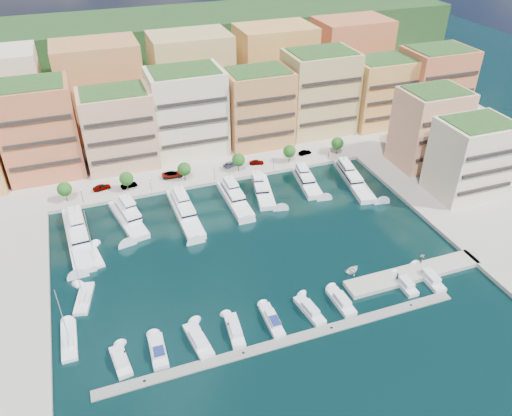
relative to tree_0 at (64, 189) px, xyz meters
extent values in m
plane|color=black|center=(40.00, -33.50, -4.74)|extent=(400.00, 400.00, 0.00)
cube|color=#9E998E|center=(40.00, 28.50, -4.74)|extent=(220.00, 64.00, 2.00)
cube|color=#9E998E|center=(102.00, -41.50, -4.74)|extent=(34.00, 76.00, 2.00)
cube|color=#1B3B18|center=(40.00, 76.50, -4.74)|extent=(240.00, 40.00, 58.00)
cube|color=gray|center=(37.00, -63.50, -4.74)|extent=(72.00, 2.20, 0.35)
cube|color=#9E998E|center=(70.00, -55.50, -4.74)|extent=(32.00, 5.00, 2.00)
cube|color=#CC5D44|center=(-4.00, 18.50, 9.26)|extent=(20.00, 16.00, 26.00)
cube|color=black|center=(-4.00, 10.25, 9.26)|extent=(18.40, 0.50, 0.90)
cube|color=#284B1E|center=(-4.00, 18.50, 22.66)|extent=(17.60, 14.08, 0.80)
cube|color=#DDA47B|center=(17.00, 16.50, 7.26)|extent=(20.00, 15.00, 22.00)
cube|color=black|center=(17.00, 8.75, 7.26)|extent=(18.40, 0.50, 0.90)
cube|color=#284B1E|center=(17.00, 16.50, 18.66)|extent=(17.60, 13.20, 0.80)
cube|color=beige|center=(38.00, 18.50, 8.76)|extent=(22.00, 16.00, 25.00)
cube|color=black|center=(38.00, 10.25, 8.76)|extent=(20.24, 0.50, 0.90)
cube|color=#284B1E|center=(38.00, 18.50, 21.66)|extent=(19.36, 14.08, 0.80)
cube|color=#B68344|center=(60.00, 16.50, 7.76)|extent=(20.00, 15.00, 23.00)
cube|color=black|center=(60.00, 8.75, 7.76)|extent=(18.40, 0.50, 0.90)
cube|color=#284B1E|center=(60.00, 16.50, 19.66)|extent=(17.60, 13.20, 0.80)
cube|color=tan|center=(82.00, 18.50, 9.26)|extent=(22.00, 16.00, 26.00)
cube|color=black|center=(82.00, 10.25, 9.26)|extent=(20.24, 0.50, 0.90)
cube|color=#284B1E|center=(82.00, 18.50, 22.66)|extent=(19.36, 14.08, 0.80)
cube|color=#E5A753|center=(104.00, 16.50, 7.26)|extent=(20.00, 15.00, 22.00)
cube|color=black|center=(104.00, 8.75, 7.26)|extent=(18.40, 0.50, 0.90)
cube|color=#284B1E|center=(104.00, 16.50, 18.66)|extent=(17.60, 13.20, 0.80)
cube|color=#CC5D44|center=(124.00, 14.50, 8.26)|extent=(22.00, 16.00, 24.00)
cube|color=black|center=(124.00, 6.25, 8.26)|extent=(20.24, 0.50, 0.90)
cube|color=#284B1E|center=(124.00, 14.50, 20.66)|extent=(19.36, 14.08, 0.80)
cube|color=#DDA47B|center=(102.00, -13.50, 7.26)|extent=(18.00, 14.00, 22.00)
cube|color=black|center=(102.00, -20.75, 7.26)|extent=(16.56, 0.50, 0.90)
cube|color=#284B1E|center=(102.00, -13.50, 18.66)|extent=(15.84, 12.32, 0.80)
cube|color=beige|center=(102.00, -31.50, 6.26)|extent=(18.00, 14.00, 20.00)
cube|color=black|center=(102.00, -38.75, 6.26)|extent=(16.56, 0.50, 0.90)
cube|color=#284B1E|center=(102.00, -31.50, 16.66)|extent=(15.84, 12.32, 0.80)
cube|color=beige|center=(-15.00, 40.50, 11.26)|extent=(26.00, 18.00, 30.00)
cube|color=#B68344|center=(15.00, 40.50, 11.26)|extent=(26.00, 18.00, 30.00)
cube|color=tan|center=(45.00, 40.50, 11.26)|extent=(26.00, 18.00, 30.00)
cube|color=#E5A753|center=(75.00, 40.50, 11.26)|extent=(26.00, 18.00, 30.00)
cube|color=#CC5D44|center=(105.00, 40.50, 11.26)|extent=(26.00, 18.00, 30.00)
cylinder|color=#473323|center=(0.00, 0.00, -2.24)|extent=(0.24, 0.24, 3.00)
sphere|color=#164D18|center=(0.00, 0.00, 0.01)|extent=(3.80, 3.80, 3.80)
cylinder|color=#473323|center=(16.00, 0.00, -2.24)|extent=(0.24, 0.24, 3.00)
sphere|color=#164D18|center=(16.00, 0.00, 0.01)|extent=(3.80, 3.80, 3.80)
cylinder|color=#473323|center=(32.00, 0.00, -2.24)|extent=(0.24, 0.24, 3.00)
sphere|color=#164D18|center=(32.00, 0.00, 0.01)|extent=(3.80, 3.80, 3.80)
cylinder|color=#473323|center=(48.00, 0.00, -2.24)|extent=(0.24, 0.24, 3.00)
sphere|color=#164D18|center=(48.00, 0.00, 0.01)|extent=(3.80, 3.80, 3.80)
cylinder|color=#473323|center=(64.00, 0.00, -2.24)|extent=(0.24, 0.24, 3.00)
sphere|color=#164D18|center=(64.00, 0.00, 0.01)|extent=(3.80, 3.80, 3.80)
cylinder|color=#473323|center=(80.00, 0.00, -2.24)|extent=(0.24, 0.24, 3.00)
sphere|color=#164D18|center=(80.00, 0.00, 0.01)|extent=(3.80, 3.80, 3.80)
cylinder|color=black|center=(4.00, -2.30, -1.74)|extent=(0.10, 0.10, 4.00)
sphere|color=#FFF2CC|center=(4.00, -2.30, 0.31)|extent=(0.30, 0.30, 0.30)
cylinder|color=black|center=(22.00, -2.30, -1.74)|extent=(0.10, 0.10, 4.00)
sphere|color=#FFF2CC|center=(22.00, -2.30, 0.31)|extent=(0.30, 0.30, 0.30)
cylinder|color=black|center=(40.00, -2.30, -1.74)|extent=(0.10, 0.10, 4.00)
sphere|color=#FFF2CC|center=(40.00, -2.30, 0.31)|extent=(0.30, 0.30, 0.30)
cylinder|color=black|center=(58.00, -2.30, -1.74)|extent=(0.10, 0.10, 4.00)
sphere|color=#FFF2CC|center=(58.00, -2.30, 0.31)|extent=(0.30, 0.30, 0.30)
cylinder|color=black|center=(76.00, -2.30, -1.74)|extent=(0.10, 0.10, 4.00)
sphere|color=#FFF2CC|center=(76.00, -2.30, 0.31)|extent=(0.30, 0.30, 0.30)
cube|color=white|center=(1.65, -17.64, -4.39)|extent=(6.47, 26.53, 2.30)
cube|color=white|center=(1.65, -15.01, -2.34)|extent=(4.84, 14.67, 1.80)
cube|color=black|center=(1.65, -15.01, -2.34)|extent=(4.90, 14.74, 0.55)
cube|color=white|center=(1.65, -12.91, -0.74)|extent=(3.36, 8.05, 1.40)
cylinder|color=#B2B2B7|center=(1.65, -11.33, 0.86)|extent=(0.14, 0.14, 1.80)
cube|color=white|center=(14.12, -13.84, -4.39)|extent=(8.12, 19.21, 2.30)
cube|color=white|center=(14.12, -11.97, -2.34)|extent=(5.67, 10.80, 1.80)
cube|color=black|center=(14.12, -11.97, -2.34)|extent=(5.74, 10.87, 0.55)
cube|color=white|center=(14.12, -10.48, -0.74)|extent=(3.78, 6.03, 1.40)
cylinder|color=#B2B2B7|center=(14.12, -9.36, 0.86)|extent=(0.14, 0.14, 1.80)
cube|color=black|center=(14.12, -13.84, -4.84)|extent=(8.17, 19.27, 0.35)
cube|color=white|center=(28.21, -16.01, -4.39)|extent=(5.27, 23.14, 2.30)
cube|color=white|center=(28.21, -13.71, -2.34)|extent=(4.14, 12.76, 1.80)
cube|color=black|center=(28.21, -13.71, -2.34)|extent=(4.20, 12.82, 0.55)
cube|color=white|center=(28.21, -11.86, -0.74)|extent=(2.96, 6.98, 1.40)
cylinder|color=#B2B2B7|center=(28.21, -10.48, 0.86)|extent=(0.14, 0.14, 1.80)
cube|color=white|center=(42.32, -14.01, -4.39)|extent=(4.79, 19.08, 2.30)
cube|color=white|center=(42.32, -12.11, -2.34)|extent=(3.86, 10.51, 1.80)
cube|color=black|center=(42.32, -12.11, -2.34)|extent=(3.92, 10.57, 0.55)
cube|color=white|center=(42.32, -10.59, -0.74)|extent=(2.80, 5.74, 1.40)
cylinder|color=#B2B2B7|center=(42.32, -9.45, 0.86)|extent=(0.14, 0.14, 1.80)
cube|color=white|center=(50.87, -12.92, -4.39)|extent=(7.50, 17.34, 2.30)
cube|color=white|center=(50.87, -11.23, -2.34)|extent=(5.25, 9.77, 1.80)
cube|color=black|center=(50.87, -11.23, -2.34)|extent=(5.32, 9.84, 0.55)
cube|color=white|center=(50.87, -9.89, -0.74)|extent=(3.50, 5.45, 1.40)
cylinder|color=#B2B2B7|center=(50.87, -8.88, 0.86)|extent=(0.14, 0.14, 1.80)
cube|color=black|center=(50.87, -12.92, -4.84)|extent=(7.56, 17.40, 0.35)
cube|color=white|center=(64.32, -12.56, -4.39)|extent=(6.47, 16.56, 2.30)
cube|color=white|center=(64.32, -10.95, -2.34)|extent=(4.71, 9.26, 1.80)
cube|color=black|center=(64.32, -10.95, -2.34)|extent=(4.78, 9.33, 0.55)
cube|color=white|center=(64.32, -9.66, -0.74)|extent=(3.22, 5.14, 1.40)
cylinder|color=#B2B2B7|center=(64.32, -8.69, 0.86)|extent=(0.14, 0.14, 1.80)
cube|color=white|center=(77.32, -15.98, -4.39)|extent=(7.93, 23.36, 2.30)
cube|color=white|center=(77.32, -13.68, -2.34)|extent=(5.55, 13.03, 1.80)
cube|color=black|center=(77.32, -13.68, -2.34)|extent=(5.61, 13.10, 0.55)
cube|color=white|center=(77.32, -11.84, -0.74)|extent=(3.69, 7.21, 1.40)
cylinder|color=#B2B2B7|center=(77.32, -10.47, 0.86)|extent=(0.14, 0.14, 1.80)
cube|color=silver|center=(6.69, -58.00, -4.49)|extent=(3.52, 7.63, 1.40)
cube|color=silver|center=(6.69, -58.37, -3.19)|extent=(2.46, 3.76, 1.10)
cube|color=black|center=(6.69, -56.90, -3.44)|extent=(1.86, 0.34, 0.55)
cube|color=silver|center=(13.41, -58.00, -4.49)|extent=(2.97, 8.05, 1.40)
cube|color=silver|center=(13.41, -58.40, -3.19)|extent=(2.26, 3.88, 1.10)
cube|color=black|center=(13.41, -56.80, -3.44)|extent=(2.00, 0.15, 0.55)
cube|color=navy|center=(13.41, -59.44, -2.59)|extent=(2.00, 2.44, 0.12)
cube|color=silver|center=(20.99, -58.00, -4.49)|extent=(4.08, 9.47, 1.40)
cube|color=silver|center=(20.99, -58.46, -3.19)|extent=(2.80, 4.66, 1.10)
cube|color=black|center=(20.99, -56.62, -3.44)|extent=(2.04, 0.38, 0.55)
cube|color=silver|center=(28.12, -58.00, -4.49)|extent=(3.20, 8.73, 1.40)
cube|color=silver|center=(28.12, -58.43, -3.19)|extent=(2.28, 4.25, 1.10)
cube|color=black|center=(28.12, -56.72, -3.44)|extent=(1.79, 0.25, 0.55)
cube|color=silver|center=(35.75, -58.00, -4.49)|extent=(2.44, 9.07, 1.40)
cube|color=silver|center=(35.75, -58.45, -3.19)|extent=(1.88, 4.36, 1.10)
cube|color=black|center=(35.75, -56.64, -3.44)|extent=(1.70, 0.11, 0.55)
cube|color=navy|center=(35.75, -59.63, -2.59)|extent=(1.68, 2.73, 0.12)
cube|color=silver|center=(43.87, -58.00, -4.49)|extent=(3.63, 8.86, 1.40)
cube|color=silver|center=(43.87, -58.43, -3.19)|extent=(2.48, 4.35, 1.10)
cube|color=black|center=(43.87, -56.71, -3.44)|extent=(1.77, 0.34, 0.55)
cube|color=silver|center=(50.95, -58.00, -4.49)|extent=(3.02, 8.29, 1.40)
cube|color=silver|center=(50.95, -58.41, -3.19)|extent=(2.26, 4.01, 1.10)
cube|color=black|center=(50.95, -56.77, -3.44)|extent=(1.96, 0.17, 0.55)
cube|color=silver|center=(66.16, -58.00, -4.49)|extent=(2.61, 7.09, 1.40)
cube|color=silver|center=(66.16, -58.35, -3.19)|extent=(2.00, 3.42, 1.10)
cube|color=black|center=(66.16, -56.94, -3.44)|extent=(1.80, 0.13, 0.55)
cube|color=silver|center=(72.30, -58.00, -4.49)|extent=(3.00, 9.13, 1.40)
cube|color=silver|center=(72.30, -58.45, -3.19)|extent=(2.24, 4.41, 1.10)
cube|color=black|center=(72.30, -56.64, -3.44)|extent=(1.92, 0.17, 0.55)
cube|color=white|center=(-1.80, -49.78, -4.54)|extent=(2.96, 10.08, 1.20)
cube|color=white|center=(-1.80, -50.79, -3.64)|extent=(1.72, 2.54, 0.60)
cylinder|color=#B2B2B7|center=(-1.80, -49.28, 2.06)|extent=(0.14, 0.14, 12.00)
cylinder|color=#B2B2B7|center=(-1.80, -51.29, -2.94)|extent=(0.17, 4.52, 0.10)
cube|color=white|center=(4.64, -25.57, -4.54)|extent=(4.28, 9.24, 1.20)
cube|color=white|center=(4.64, -26.46, -3.64)|extent=(2.00, 2.48, 0.60)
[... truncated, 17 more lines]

